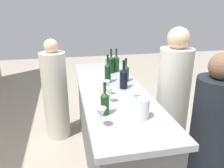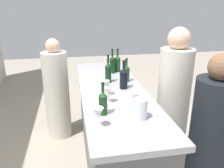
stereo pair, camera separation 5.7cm
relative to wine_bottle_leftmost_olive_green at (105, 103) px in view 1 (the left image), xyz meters
The scene contains 17 objects.
ground_plane 1.25m from the wine_bottle_leftmost_olive_green, 17.35° to the right, with size 12.00×12.00×0.00m, color #9E9384.
bar_counter 0.84m from the wine_bottle_leftmost_olive_green, 17.35° to the right, with size 2.24×0.68×0.99m.
wine_bottle_leftmost_olive_green is the anchor object (origin of this frame).
wine_bottle_second_left_near_black 0.63m from the wine_bottle_leftmost_olive_green, 28.53° to the right, with size 0.08×0.08×0.31m.
wine_bottle_center_olive_green 0.86m from the wine_bottle_leftmost_olive_green, 26.31° to the right, with size 0.08×0.08×0.27m.
wine_bottle_second_right_dark_green 0.80m from the wine_bottle_leftmost_olive_green, 12.51° to the right, with size 0.07×0.07×0.32m.
wine_bottle_rightmost_dark_green 1.17m from the wine_bottle_leftmost_olive_green, 14.20° to the right, with size 0.07×0.07×0.31m.
wine_bottle_far_right_olive_green 1.24m from the wine_bottle_leftmost_olive_green, 17.14° to the right, with size 0.08×0.08×0.31m.
wine_glass_near_left 0.27m from the wine_bottle_leftmost_olive_green, 91.06° to the right, with size 0.07×0.07×0.17m.
wine_glass_near_center 1.28m from the wine_bottle_leftmost_olive_green, 10.60° to the right, with size 0.06×0.06×0.17m.
wine_glass_near_right 0.41m from the wine_bottle_leftmost_olive_green, 12.80° to the right, with size 0.07×0.07×0.15m.
wine_glass_far_left 0.24m from the wine_bottle_leftmost_olive_green, 20.25° to the right, with size 0.07×0.07×0.14m.
wine_glass_far_center 0.21m from the wine_bottle_leftmost_olive_green, 162.10° to the left, with size 0.08×0.08×0.15m.
water_pitcher 0.30m from the wine_bottle_leftmost_olive_green, 114.52° to the right, with size 0.11×0.11×0.16m.
person_left_guest 1.02m from the wine_bottle_leftmost_olive_green, 61.11° to the right, with size 0.37×0.37×1.63m.
person_center_guest 1.04m from the wine_bottle_leftmost_olive_green, 96.30° to the right, with size 0.48×0.48×1.48m.
person_right_guest 1.52m from the wine_bottle_leftmost_olive_green, 18.31° to the left, with size 0.41×0.41×1.42m.
Camera 1 is at (-2.22, 0.47, 1.85)m, focal length 36.43 mm.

